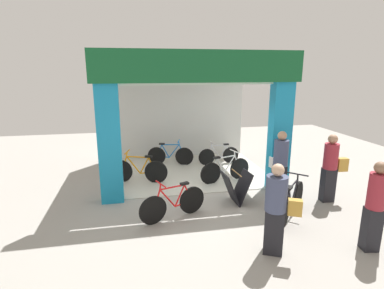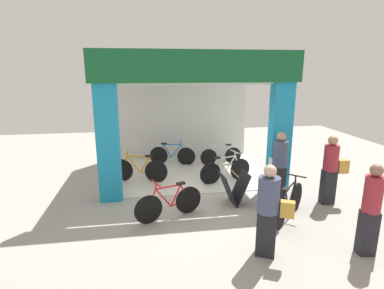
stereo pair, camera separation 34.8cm
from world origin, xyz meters
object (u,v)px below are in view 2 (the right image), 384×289
(bicycle_inside_1, at_px, (172,155))
(bicycle_parked_1, at_px, (289,203))
(bicycle_inside_2, at_px, (221,155))
(bicycle_inside_3, at_px, (139,170))
(sandwich_board_sign, at_px, (234,188))
(pedestrian_2, at_px, (279,164))
(pedestrian_1, at_px, (371,209))
(pedestrian_3, at_px, (269,209))
(pedestrian_0, at_px, (331,169))
(bicycle_inside_0, at_px, (225,170))
(bicycle_parked_0, at_px, (169,203))

(bicycle_inside_1, height_order, bicycle_parked_1, bicycle_parked_1)
(bicycle_inside_2, height_order, bicycle_inside_3, bicycle_inside_3)
(bicycle_inside_1, distance_m, bicycle_inside_3, 1.91)
(sandwich_board_sign, relative_size, pedestrian_2, 0.46)
(pedestrian_1, height_order, pedestrian_3, pedestrian_1)
(pedestrian_0, bearing_deg, pedestrian_3, -141.95)
(bicycle_inside_1, xyz_separation_m, pedestrian_2, (2.45, -3.25, 0.56))
(bicycle_inside_1, bearing_deg, pedestrian_0, -46.80)
(bicycle_inside_1, height_order, sandwich_board_sign, bicycle_inside_1)
(bicycle_inside_1, relative_size, pedestrian_1, 0.91)
(bicycle_inside_3, height_order, sandwich_board_sign, bicycle_inside_3)
(bicycle_inside_0, xyz_separation_m, bicycle_inside_1, (-1.40, 1.95, -0.01))
(bicycle_inside_2, relative_size, bicycle_inside_3, 0.89)
(bicycle_inside_0, distance_m, pedestrian_1, 4.27)
(bicycle_parked_0, relative_size, pedestrian_2, 0.88)
(bicycle_inside_2, bearing_deg, pedestrian_3, -95.51)
(bicycle_inside_3, xyz_separation_m, pedestrian_2, (3.58, -1.71, 0.54))
(bicycle_inside_0, height_order, pedestrian_2, pedestrian_2)
(bicycle_inside_1, height_order, bicycle_parked_0, bicycle_parked_0)
(pedestrian_3, bearing_deg, sandwich_board_sign, 89.05)
(pedestrian_1, height_order, pedestrian_2, pedestrian_2)
(sandwich_board_sign, xyz_separation_m, pedestrian_1, (1.76, -2.44, 0.47))
(sandwich_board_sign, bearing_deg, bicycle_parked_0, -162.62)
(bicycle_inside_0, height_order, bicycle_parked_1, bicycle_parked_1)
(bicycle_inside_2, xyz_separation_m, pedestrian_0, (1.86, -3.54, 0.58))
(bicycle_inside_0, xyz_separation_m, bicycle_inside_3, (-2.53, 0.41, 0.01))
(bicycle_inside_1, xyz_separation_m, pedestrian_0, (3.55, -3.78, 0.55))
(sandwich_board_sign, distance_m, pedestrian_2, 1.36)
(bicycle_inside_3, height_order, pedestrian_3, pedestrian_3)
(bicycle_inside_2, bearing_deg, pedestrian_2, -75.88)
(bicycle_inside_1, xyz_separation_m, bicycle_inside_3, (-1.13, -1.53, 0.03))
(bicycle_inside_0, bearing_deg, pedestrian_3, -93.42)
(bicycle_inside_2, height_order, pedestrian_3, pedestrian_3)
(bicycle_inside_1, xyz_separation_m, bicycle_parked_0, (-0.43, -3.95, 0.01))
(pedestrian_1, bearing_deg, pedestrian_3, 172.42)
(bicycle_inside_1, bearing_deg, pedestrian_1, -63.20)
(bicycle_inside_0, height_order, bicycle_inside_1, bicycle_inside_0)
(sandwich_board_sign, bearing_deg, pedestrian_3, -90.95)
(bicycle_inside_0, relative_size, bicycle_inside_3, 0.97)
(bicycle_inside_1, height_order, bicycle_inside_2, bicycle_inside_1)
(pedestrian_1, bearing_deg, sandwich_board_sign, 125.77)
(pedestrian_0, relative_size, pedestrian_2, 0.99)
(pedestrian_0, relative_size, pedestrian_1, 1.02)
(bicycle_inside_2, xyz_separation_m, bicycle_parked_0, (-2.13, -3.72, 0.03))
(bicycle_parked_0, xyz_separation_m, pedestrian_3, (1.61, -1.69, 0.54))
(pedestrian_0, xyz_separation_m, pedestrian_2, (-1.10, 0.53, 0.01))
(pedestrian_0, bearing_deg, bicycle_inside_1, 133.20)
(pedestrian_0, bearing_deg, sandwich_board_sign, 171.67)
(bicycle_parked_1, xyz_separation_m, pedestrian_1, (0.78, -1.46, 0.49))
(bicycle_inside_1, bearing_deg, bicycle_inside_3, -126.38)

